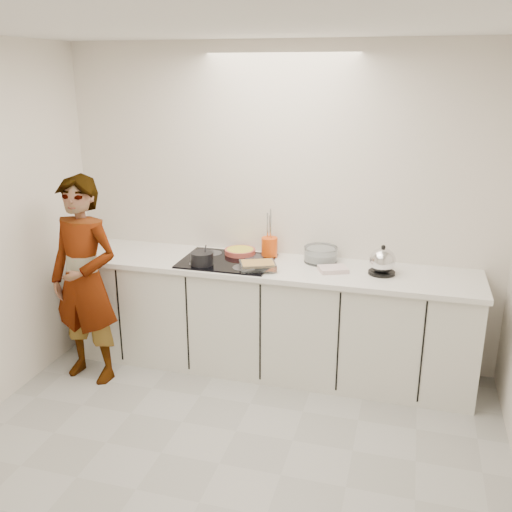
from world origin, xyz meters
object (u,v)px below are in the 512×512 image
(mixing_bowl, at_px, (321,255))
(utensil_crock, at_px, (269,247))
(tart_dish, at_px, (240,251))
(saucepan, at_px, (202,258))
(cook, at_px, (85,281))
(hob, at_px, (227,261))
(baking_dish, at_px, (258,265))
(kettle, at_px, (382,262))

(mixing_bowl, xyz_separation_m, utensil_crock, (-0.43, 0.01, 0.03))
(tart_dish, bearing_deg, saucepan, -121.44)
(cook, bearing_deg, hob, 33.67)
(saucepan, relative_size, mixing_bowl, 0.79)
(utensil_crock, bearing_deg, cook, -151.77)
(tart_dish, relative_size, baking_dish, 0.96)
(baking_dish, distance_m, kettle, 0.94)
(saucepan, height_order, kettle, kettle)
(baking_dish, bearing_deg, saucepan, -177.72)
(tart_dish, xyz_separation_m, utensil_crock, (0.24, 0.03, 0.05))
(tart_dish, xyz_separation_m, saucepan, (-0.21, -0.34, 0.03))
(tart_dish, xyz_separation_m, cook, (-1.05, -0.67, -0.13))
(hob, bearing_deg, kettle, 1.71)
(utensil_crock, bearing_deg, baking_dish, -90.80)
(mixing_bowl, relative_size, utensil_crock, 1.76)
(tart_dish, xyz_separation_m, baking_dish, (0.24, -0.32, 0.01))
(saucepan, xyz_separation_m, cook, (-0.85, -0.33, -0.15))
(hob, bearing_deg, saucepan, -134.40)
(tart_dish, bearing_deg, baking_dish, -53.29)
(hob, xyz_separation_m, saucepan, (-0.15, -0.16, 0.06))
(tart_dish, height_order, baking_dish, baking_dish)
(kettle, relative_size, cook, 0.14)
(baking_dish, bearing_deg, utensil_crock, 89.20)
(hob, height_order, kettle, kettle)
(mixing_bowl, distance_m, utensil_crock, 0.43)
(hob, relative_size, utensil_crock, 4.38)
(tart_dish, bearing_deg, cook, -147.59)
(tart_dish, relative_size, mixing_bowl, 1.08)
(baking_dish, height_order, cook, cook)
(mixing_bowl, bearing_deg, tart_dish, -178.67)
(baking_dish, height_order, kettle, kettle)
(baking_dish, xyz_separation_m, cook, (-1.29, -0.35, -0.13))
(baking_dish, bearing_deg, tart_dish, 126.71)
(saucepan, distance_m, kettle, 1.38)
(tart_dish, bearing_deg, kettle, -7.16)
(cook, bearing_deg, baking_dish, 22.77)
(tart_dish, relative_size, utensil_crock, 1.90)
(tart_dish, relative_size, kettle, 1.37)
(kettle, distance_m, cook, 2.28)
(saucepan, distance_m, cook, 0.92)
(saucepan, relative_size, cook, 0.14)
(tart_dish, height_order, utensil_crock, utensil_crock)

